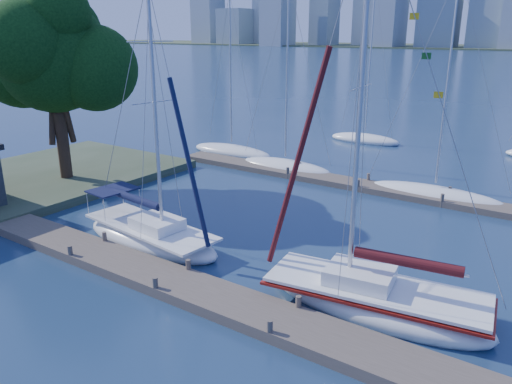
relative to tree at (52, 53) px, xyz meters
The scene contains 11 objects.
ground 18.05m from the tree, 22.14° to the right, with size 700.00×700.00×0.00m, color #17294A.
near_dock 17.96m from the tree, 22.14° to the right, with size 26.00×2.00×0.40m, color brown.
far_dock 21.17m from the tree, 30.43° to the left, with size 30.00×1.80×0.36m, color brown.
shore 8.74m from the tree, 124.25° to the right, with size 12.00×22.00×0.50m, color #38472D.
tree is the anchor object (origin of this frame).
sailboat_navy 13.81m from the tree, 17.88° to the right, with size 7.88×3.33×11.80m.
sailboat_maroon 23.21m from the tree, ahead, with size 8.41×3.75×13.78m.
bg_boat_0 15.32m from the tree, 73.93° to the left, with size 7.61×4.79×12.50m.
bg_boat_1 16.56m from the tree, 48.28° to the left, with size 7.25×2.57×12.86m.
bg_boat_3 24.05m from the tree, 27.63° to the left, with size 8.09×3.04×12.81m.
bg_boat_6 26.51m from the tree, 65.34° to the left, with size 6.64×4.52×13.91m.
Camera 1 is at (12.29, -12.29, 9.37)m, focal length 35.00 mm.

